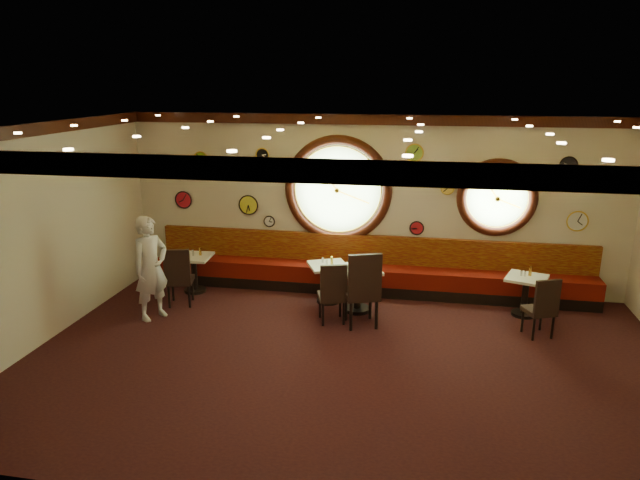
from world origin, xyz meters
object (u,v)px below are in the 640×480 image
at_px(condiment_c_pepper, 356,265).
at_px(table_d, 525,291).
at_px(condiment_d_salt, 521,273).
at_px(condiment_d_pepper, 525,274).
at_px(chair_b, 333,289).
at_px(condiment_b_bottle, 332,260).
at_px(condiment_b_salt, 323,260).
at_px(condiment_a_bottle, 200,251).
at_px(table_c, 358,284).
at_px(chair_a, 179,273).
at_px(condiment_b_pepper, 327,262).
at_px(chair_c, 363,285).
at_px(condiment_c_bottle, 363,262).
at_px(condiment_c_salt, 355,264).
at_px(condiment_a_pepper, 193,253).
at_px(table_a, 194,269).
at_px(table_b, 328,278).
at_px(condiment_a_salt, 188,252).
at_px(chair_d, 543,304).
at_px(condiment_d_bottle, 530,271).
at_px(waiter, 151,268).

bearing_deg(condiment_c_pepper, table_d, 6.55).
xyz_separation_m(condiment_d_salt, condiment_d_pepper, (0.05, -0.02, -0.00)).
height_order(chair_b, condiment_b_bottle, chair_b).
distance_m(condiment_b_salt, condiment_a_bottle, 2.27).
bearing_deg(table_c, table_d, 6.60).
xyz_separation_m(chair_a, condiment_b_pepper, (2.45, 0.66, 0.15)).
height_order(condiment_d_salt, condiment_a_bottle, condiment_a_bottle).
relative_size(chair_c, condiment_d_salt, 8.47).
bearing_deg(condiment_d_pepper, condiment_c_bottle, -174.40).
bearing_deg(condiment_b_salt, condiment_c_bottle, -22.74).
relative_size(condiment_c_salt, condiment_d_pepper, 1.04).
bearing_deg(chair_c, table_d, 1.33).
bearing_deg(condiment_c_salt, condiment_a_pepper, 174.47).
height_order(condiment_b_pepper, condiment_d_pepper, condiment_b_pepper).
xyz_separation_m(table_c, condiment_d_salt, (2.66, 0.36, 0.24)).
height_order(condiment_d_pepper, condiment_a_bottle, condiment_a_bottle).
bearing_deg(condiment_a_pepper, table_a, -63.16).
xyz_separation_m(condiment_c_pepper, condiment_b_bottle, (-0.46, 0.33, -0.06)).
xyz_separation_m(table_b, chair_a, (-2.48, -0.65, 0.16)).
xyz_separation_m(condiment_a_pepper, condiment_a_bottle, (0.12, 0.05, 0.02)).
distance_m(table_c, condiment_b_bottle, 0.66).
xyz_separation_m(table_d, condiment_c_pepper, (-2.78, -0.32, 0.40)).
relative_size(table_b, condiment_b_salt, 8.87).
bearing_deg(condiment_b_salt, condiment_a_salt, 179.30).
bearing_deg(chair_a, chair_c, -19.28).
distance_m(condiment_a_salt, condiment_c_bottle, 3.28).
height_order(table_b, condiment_a_bottle, condiment_a_bottle).
relative_size(chair_a, condiment_c_salt, 7.10).
distance_m(condiment_b_bottle, condiment_c_bottle, 0.62).
xyz_separation_m(chair_b, chair_d, (3.18, 0.06, -0.04)).
relative_size(table_c, chair_d, 1.54).
distance_m(chair_d, condiment_b_pepper, 3.54).
relative_size(table_c, condiment_d_bottle, 5.47).
xyz_separation_m(table_a, condiment_d_salt, (5.71, 0.00, 0.28)).
xyz_separation_m(condiment_c_salt, condiment_d_bottle, (2.85, 0.31, -0.05)).
distance_m(condiment_c_bottle, condiment_d_bottle, 2.74).
height_order(chair_a, condiment_a_salt, chair_a).
xyz_separation_m(condiment_d_salt, condiment_a_bottle, (-5.60, 0.06, 0.04)).
bearing_deg(condiment_a_salt, table_c, -7.59).
relative_size(condiment_a_salt, condiment_c_bottle, 0.59).
relative_size(table_a, condiment_b_pepper, 7.20).
bearing_deg(table_b, condiment_d_pepper, 0.67).
relative_size(table_a, table_b, 0.83).
bearing_deg(condiment_d_salt, condiment_a_salt, 179.38).
height_order(table_b, condiment_a_pepper, condiment_a_pepper).
xyz_separation_m(chair_d, condiment_a_bottle, (-5.79, 0.95, 0.22)).
height_order(table_b, table_d, table_b).
bearing_deg(condiment_c_bottle, waiter, -163.63).
height_order(condiment_c_salt, waiter, waiter).
bearing_deg(condiment_d_salt, table_d, -27.49).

